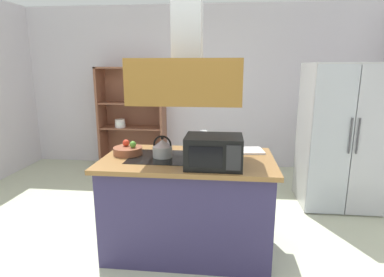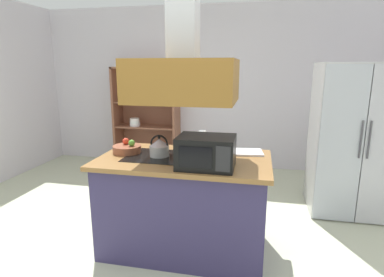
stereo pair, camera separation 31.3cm
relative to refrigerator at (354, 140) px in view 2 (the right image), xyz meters
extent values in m
plane|color=beige|center=(-1.90, -1.50, -0.88)|extent=(7.80, 7.80, 0.00)
cube|color=silver|center=(-1.90, 1.50, 0.47)|extent=(6.00, 0.12, 2.70)
cube|color=#362F59|center=(-1.74, -1.21, -0.45)|extent=(1.46, 0.80, 0.86)
cube|color=olive|center=(-1.74, -1.21, 0.00)|extent=(1.54, 0.88, 0.04)
cube|color=black|center=(-1.97, -1.21, 0.03)|extent=(0.60, 0.48, 0.00)
cube|color=olive|center=(-1.74, -1.21, 0.71)|extent=(0.90, 0.70, 0.36)
cube|color=#B3B7BC|center=(-1.74, -1.21, 1.36)|extent=(0.24, 0.24, 0.93)
cube|color=#BCBDBB|center=(0.00, 0.01, 0.00)|extent=(0.90, 0.72, 1.75)
cube|color=#B3BAC3|center=(-0.22, -0.36, 0.00)|extent=(0.44, 0.03, 1.71)
cylinder|color=#4C4C51|center=(-0.04, -0.39, 0.09)|extent=(0.02, 0.02, 0.40)
cylinder|color=#4C4C51|center=(0.04, -0.39, 0.09)|extent=(0.02, 0.02, 0.40)
cube|color=brown|center=(-3.53, 1.24, -0.02)|extent=(0.04, 0.40, 1.70)
cube|color=brown|center=(-2.46, 1.24, -0.02)|extent=(0.04, 0.40, 1.70)
cube|color=brown|center=(-2.99, 1.24, 0.81)|extent=(1.12, 0.40, 0.03)
cube|color=brown|center=(-2.99, 1.24, -0.84)|extent=(1.12, 0.40, 0.08)
cube|color=brown|center=(-2.99, 1.43, -0.02)|extent=(1.12, 0.02, 1.70)
cube|color=brown|center=(-2.99, 1.24, -0.19)|extent=(1.04, 0.36, 0.02)
cube|color=brown|center=(-2.99, 1.24, 0.23)|extent=(1.04, 0.36, 0.02)
cylinder|color=white|center=(-3.20, 1.19, -0.16)|extent=(0.18, 0.18, 0.05)
cylinder|color=white|center=(-3.20, 1.19, -0.11)|extent=(0.17, 0.17, 0.05)
cylinder|color=white|center=(-3.20, 1.19, -0.07)|extent=(0.16, 0.16, 0.05)
cylinder|color=silver|center=(-2.86, 1.20, 0.30)|extent=(0.01, 0.01, 0.12)
cone|color=silver|center=(-2.86, 1.20, 0.40)|extent=(0.07, 0.07, 0.08)
cylinder|color=silver|center=(-2.68, 1.20, 0.30)|extent=(0.01, 0.01, 0.12)
cone|color=silver|center=(-2.68, 1.20, 0.40)|extent=(0.07, 0.07, 0.08)
cylinder|color=#B6B9B9|center=(-1.97, -1.21, 0.08)|extent=(0.18, 0.18, 0.10)
cone|color=#BDB4C7|center=(-1.97, -1.21, 0.16)|extent=(0.17, 0.17, 0.06)
sphere|color=black|center=(-1.97, -1.21, 0.20)|extent=(0.03, 0.03, 0.03)
torus|color=black|center=(-1.97, -1.21, 0.14)|extent=(0.17, 0.02, 0.17)
cube|color=white|center=(-1.21, -0.94, 0.03)|extent=(0.37, 0.29, 0.02)
cube|color=black|center=(-1.50, -1.44, 0.15)|extent=(0.46, 0.34, 0.26)
cube|color=black|center=(-1.56, -1.61, 0.15)|extent=(0.26, 0.01, 0.17)
cube|color=#262628|center=(-1.34, -1.61, 0.15)|extent=(0.11, 0.01, 0.20)
cylinder|color=silver|center=(-1.61, -0.98, 0.03)|extent=(0.06, 0.06, 0.01)
cylinder|color=silver|center=(-1.61, -0.98, 0.09)|extent=(0.01, 0.01, 0.11)
cone|color=silver|center=(-1.61, -0.98, 0.19)|extent=(0.08, 0.08, 0.09)
cylinder|color=brown|center=(-2.31, -1.16, 0.06)|extent=(0.27, 0.27, 0.07)
sphere|color=#58A236|center=(-2.26, -1.17, 0.12)|extent=(0.06, 0.06, 0.06)
sphere|color=red|center=(-2.34, -1.11, 0.12)|extent=(0.06, 0.06, 0.06)
camera|label=1|loc=(-1.41, -3.90, 0.83)|focal=29.22mm
camera|label=2|loc=(-1.11, -3.85, 0.83)|focal=29.22mm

